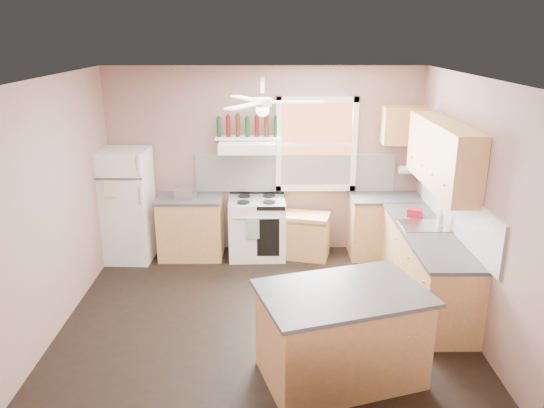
{
  "coord_description": "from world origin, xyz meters",
  "views": [
    {
      "loc": [
        0.05,
        -5.49,
        3.14
      ],
      "look_at": [
        0.1,
        0.3,
        1.25
      ],
      "focal_mm": 35.0,
      "sensor_mm": 36.0,
      "label": 1
    }
  ],
  "objects_px": {
    "toaster": "(185,193)",
    "cart": "(306,236)",
    "refrigerator": "(126,205)",
    "island": "(341,336)",
    "stove": "(257,228)"
  },
  "relations": [
    {
      "from": "refrigerator",
      "to": "island",
      "type": "bearing_deg",
      "value": -43.65
    },
    {
      "from": "refrigerator",
      "to": "stove",
      "type": "distance_m",
      "value": 1.88
    },
    {
      "from": "toaster",
      "to": "island",
      "type": "height_order",
      "value": "toaster"
    },
    {
      "from": "stove",
      "to": "refrigerator",
      "type": "bearing_deg",
      "value": -179.99
    },
    {
      "from": "toaster",
      "to": "island",
      "type": "distance_m",
      "value": 3.4
    },
    {
      "from": "stove",
      "to": "toaster",
      "type": "bearing_deg",
      "value": -177.37
    },
    {
      "from": "stove",
      "to": "island",
      "type": "height_order",
      "value": "same"
    },
    {
      "from": "refrigerator",
      "to": "toaster",
      "type": "relative_size",
      "value": 5.71
    },
    {
      "from": "toaster",
      "to": "cart",
      "type": "height_order",
      "value": "toaster"
    },
    {
      "from": "toaster",
      "to": "stove",
      "type": "xyz_separation_m",
      "value": [
        1.0,
        0.08,
        -0.56
      ]
    },
    {
      "from": "refrigerator",
      "to": "island",
      "type": "xyz_separation_m",
      "value": [
        2.68,
        -2.82,
        -0.37
      ]
    },
    {
      "from": "cart",
      "to": "island",
      "type": "distance_m",
      "value": 2.84
    },
    {
      "from": "toaster",
      "to": "stove",
      "type": "bearing_deg",
      "value": 19.02
    },
    {
      "from": "toaster",
      "to": "stove",
      "type": "relative_size",
      "value": 0.33
    },
    {
      "from": "toaster",
      "to": "refrigerator",
      "type": "bearing_deg",
      "value": -166.72
    }
  ]
}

